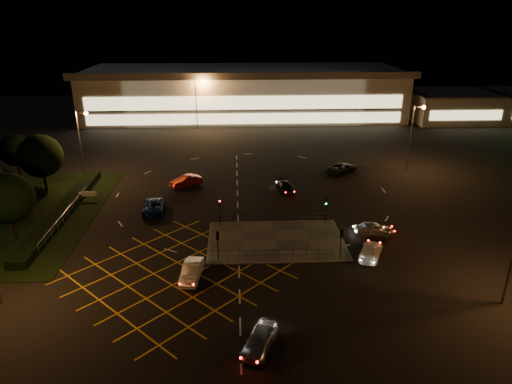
{
  "coord_description": "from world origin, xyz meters",
  "views": [
    {
      "loc": [
        -2.11,
        -45.1,
        22.83
      ],
      "look_at": [
        0.29,
        7.2,
        2.0
      ],
      "focal_mm": 32.0,
      "sensor_mm": 36.0,
      "label": 1
    }
  ],
  "objects_px": {
    "signal_se": "(341,237)",
    "car_near_silver": "(259,340)",
    "car_far_dkgrey": "(285,187)",
    "car_left_blue": "(153,208)",
    "signal_sw": "(218,240)",
    "car_circ_red": "(186,181)",
    "signal_nw": "(220,207)",
    "car_approach_white": "(371,251)",
    "car_east_grey": "(342,168)",
    "car_right_silver": "(374,229)",
    "car_queue_white": "(192,271)",
    "signal_ne": "(326,205)"
  },
  "relations": [
    {
      "from": "car_queue_white",
      "to": "car_east_grey",
      "type": "xyz_separation_m",
      "value": [
        20.27,
        28.53,
        0.01
      ]
    },
    {
      "from": "signal_sw",
      "to": "signal_se",
      "type": "height_order",
      "value": "same"
    },
    {
      "from": "signal_se",
      "to": "car_circ_red",
      "type": "distance_m",
      "value": 27.11
    },
    {
      "from": "car_east_grey",
      "to": "signal_sw",
      "type": "bearing_deg",
      "value": 105.17
    },
    {
      "from": "car_left_blue",
      "to": "car_approach_white",
      "type": "bearing_deg",
      "value": -31.91
    },
    {
      "from": "signal_ne",
      "to": "car_circ_red",
      "type": "bearing_deg",
      "value": 142.98
    },
    {
      "from": "car_queue_white",
      "to": "car_approach_white",
      "type": "relative_size",
      "value": 0.95
    },
    {
      "from": "signal_sw",
      "to": "signal_se",
      "type": "distance_m",
      "value": 12.0
    },
    {
      "from": "signal_sw",
      "to": "car_circ_red",
      "type": "xyz_separation_m",
      "value": [
        -5.15,
        20.92,
        -1.62
      ]
    },
    {
      "from": "signal_sw",
      "to": "signal_nw",
      "type": "distance_m",
      "value": 7.99
    },
    {
      "from": "signal_sw",
      "to": "car_east_grey",
      "type": "xyz_separation_m",
      "value": [
        17.93,
        25.63,
        -1.63
      ]
    },
    {
      "from": "signal_nw",
      "to": "signal_se",
      "type": "bearing_deg",
      "value": -33.65
    },
    {
      "from": "car_far_dkgrey",
      "to": "car_queue_white",
      "type": "bearing_deg",
      "value": -127.73
    },
    {
      "from": "signal_se",
      "to": "signal_ne",
      "type": "relative_size",
      "value": 1.0
    },
    {
      "from": "car_far_dkgrey",
      "to": "car_right_silver",
      "type": "bearing_deg",
      "value": -68.43
    },
    {
      "from": "signal_se",
      "to": "car_east_grey",
      "type": "relative_size",
      "value": 0.59
    },
    {
      "from": "signal_ne",
      "to": "car_left_blue",
      "type": "distance_m",
      "value": 20.61
    },
    {
      "from": "signal_se",
      "to": "signal_nw",
      "type": "bearing_deg",
      "value": -33.65
    },
    {
      "from": "car_approach_white",
      "to": "signal_se",
      "type": "bearing_deg",
      "value": 28.31
    },
    {
      "from": "car_near_silver",
      "to": "car_circ_red",
      "type": "distance_m",
      "value": 34.54
    },
    {
      "from": "car_far_dkgrey",
      "to": "car_approach_white",
      "type": "xyz_separation_m",
      "value": [
        6.6,
        -18.11,
        0.06
      ]
    },
    {
      "from": "car_left_blue",
      "to": "car_approach_white",
      "type": "xyz_separation_m",
      "value": [
        23.3,
        -11.65,
        -0.06
      ]
    },
    {
      "from": "signal_se",
      "to": "car_left_blue",
      "type": "bearing_deg",
      "value": -30.34
    },
    {
      "from": "signal_nw",
      "to": "car_east_grey",
      "type": "relative_size",
      "value": 0.59
    },
    {
      "from": "car_queue_white",
      "to": "car_left_blue",
      "type": "height_order",
      "value": "car_left_blue"
    },
    {
      "from": "car_right_silver",
      "to": "car_east_grey",
      "type": "relative_size",
      "value": 0.77
    },
    {
      "from": "signal_sw",
      "to": "signal_nw",
      "type": "height_order",
      "value": "same"
    },
    {
      "from": "car_near_silver",
      "to": "car_left_blue",
      "type": "relative_size",
      "value": 0.84
    },
    {
      "from": "car_left_blue",
      "to": "car_east_grey",
      "type": "relative_size",
      "value": 0.99
    },
    {
      "from": "signal_se",
      "to": "car_near_silver",
      "type": "relative_size",
      "value": 0.72
    },
    {
      "from": "signal_sw",
      "to": "car_left_blue",
      "type": "bearing_deg",
      "value": -55.29
    },
    {
      "from": "signal_se",
      "to": "car_far_dkgrey",
      "type": "xyz_separation_m",
      "value": [
        -3.48,
        18.28,
        -1.75
      ]
    },
    {
      "from": "signal_ne",
      "to": "signal_nw",
      "type": "bearing_deg",
      "value": 180.0
    },
    {
      "from": "signal_se",
      "to": "car_far_dkgrey",
      "type": "distance_m",
      "value": 18.69
    },
    {
      "from": "car_circ_red",
      "to": "signal_se",
      "type": "bearing_deg",
      "value": 6.67
    },
    {
      "from": "car_far_dkgrey",
      "to": "car_approach_white",
      "type": "relative_size",
      "value": 0.91
    },
    {
      "from": "car_circ_red",
      "to": "car_right_silver",
      "type": "bearing_deg",
      "value": 21.52
    },
    {
      "from": "signal_sw",
      "to": "signal_nw",
      "type": "relative_size",
      "value": 1.0
    },
    {
      "from": "signal_nw",
      "to": "car_near_silver",
      "type": "relative_size",
      "value": 0.72
    },
    {
      "from": "car_left_blue",
      "to": "car_queue_white",
      "type": "bearing_deg",
      "value": -73.7
    },
    {
      "from": "signal_ne",
      "to": "car_right_silver",
      "type": "bearing_deg",
      "value": -31.16
    },
    {
      "from": "car_near_silver",
      "to": "car_east_grey",
      "type": "height_order",
      "value": "car_near_silver"
    },
    {
      "from": "car_right_silver",
      "to": "car_circ_red",
      "type": "bearing_deg",
      "value": 58.47
    },
    {
      "from": "car_far_dkgrey",
      "to": "signal_se",
      "type": "bearing_deg",
      "value": -89.81
    },
    {
      "from": "signal_se",
      "to": "car_right_silver",
      "type": "distance_m",
      "value": 7.2
    },
    {
      "from": "signal_ne",
      "to": "signal_se",
      "type": "bearing_deg",
      "value": -90.0
    },
    {
      "from": "signal_se",
      "to": "signal_sw",
      "type": "bearing_deg",
      "value": 0.0
    },
    {
      "from": "car_queue_white",
      "to": "signal_sw",
      "type": "bearing_deg",
      "value": 58.37
    },
    {
      "from": "car_queue_white",
      "to": "car_approach_white",
      "type": "distance_m",
      "value": 17.72
    },
    {
      "from": "car_far_dkgrey",
      "to": "car_left_blue",
      "type": "bearing_deg",
      "value": -169.43
    }
  ]
}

